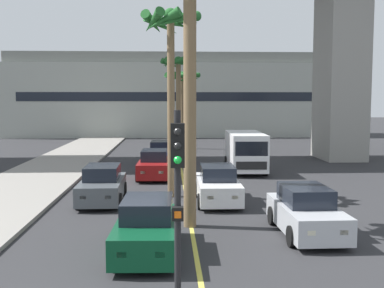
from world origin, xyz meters
The scene contains 14 objects.
lane_stripe_center centered at (0.00, 24.00, 0.00)m, with size 0.14×56.00×0.01m, color #DBCC4C.
pier_building_backdrop centered at (0.00, 55.85, 4.74)m, with size 38.86×8.04×9.61m.
car_queue_front centered at (3.68, 13.53, 0.72)m, with size 1.88×4.13×1.56m.
car_queue_second centered at (-1.57, 24.90, 0.72)m, with size 1.93×4.15×1.56m.
car_queue_third centered at (-1.27, 30.53, 0.72)m, with size 1.95×4.16×1.56m.
car_queue_fourth centered at (1.31, 18.48, 0.72)m, with size 1.86×4.11×1.56m.
car_queue_fifth centered at (-1.37, 11.86, 0.72)m, with size 1.94×4.15×1.56m.
car_queue_sixth centered at (-3.60, 18.73, 0.72)m, with size 1.87×4.12×1.56m.
delivery_van centered at (3.83, 26.96, 1.29)m, with size 2.26×5.30×2.36m.
traffic_light_median_near centered at (-0.60, 6.70, 2.71)m, with size 0.24×0.37×4.20m.
palm_tree_near_median centered at (-0.64, 19.76, 6.95)m, with size 2.72×2.69×8.33m.
palm_tree_mid_median centered at (-0.04, 34.69, 6.00)m, with size 2.79×2.88×7.56m.
palm_tree_far_median centered at (0.41, 40.55, 5.79)m, with size 3.24×3.27×6.77m.
palm_tree_farthest_median centered at (0.00, 14.63, 7.34)m, with size 3.58×3.59×9.16m.
Camera 1 is at (-0.74, -1.55, 4.40)m, focal length 44.85 mm.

